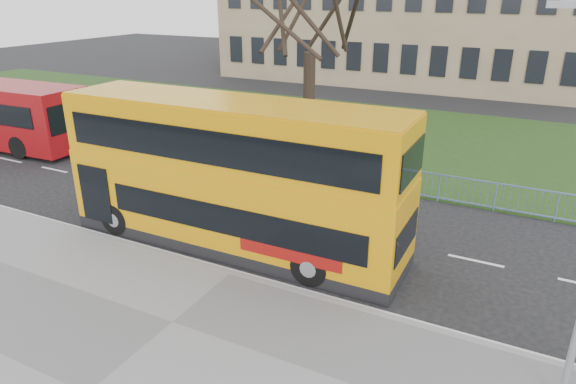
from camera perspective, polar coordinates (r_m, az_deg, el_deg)
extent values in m
plane|color=black|center=(15.86, -3.25, -6.74)|extent=(120.00, 120.00, 0.00)
cube|color=gray|center=(14.69, -6.33, -9.04)|extent=(80.00, 0.20, 0.14)
cube|color=#193513|center=(28.25, 11.55, 5.89)|extent=(80.00, 15.40, 0.08)
cube|color=orange|center=(15.89, -6.07, -1.28)|extent=(10.76, 2.64, 2.00)
cube|color=orange|center=(15.47, -6.24, 2.70)|extent=(10.76, 2.64, 0.34)
cube|color=orange|center=(15.16, -6.40, 6.52)|extent=(10.71, 2.59, 1.79)
cube|color=black|center=(14.57, -6.75, -3.21)|extent=(8.29, 0.10, 0.87)
cube|color=black|center=(14.18, -9.16, 4.92)|extent=(9.88, 0.12, 0.97)
cylinder|color=black|center=(17.69, -18.57, -2.85)|extent=(1.07, 0.29, 1.06)
cylinder|color=black|center=(14.01, 2.44, -8.36)|extent=(1.07, 0.29, 1.06)
cylinder|color=black|center=(27.36, -27.70, 4.40)|extent=(1.11, 0.33, 1.10)
cube|color=#989BA0|center=(9.30, 28.07, 17.93)|extent=(0.41, 0.18, 0.11)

